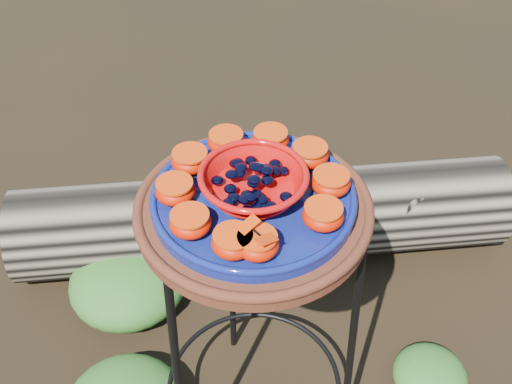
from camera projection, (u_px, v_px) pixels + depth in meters
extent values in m
cylinder|color=#492210|center=(254.00, 212.00, 1.12)|extent=(0.41, 0.41, 0.03)
cylinder|color=#070344|center=(254.00, 200.00, 1.10)|extent=(0.35, 0.35, 0.02)
ellipsoid|color=#A81D00|center=(257.00, 244.00, 0.98)|extent=(0.07, 0.07, 0.04)
ellipsoid|color=#A81D00|center=(323.00, 216.00, 1.03)|extent=(0.07, 0.07, 0.04)
ellipsoid|color=#A81D00|center=(331.00, 183.00, 1.09)|extent=(0.07, 0.07, 0.04)
ellipsoid|color=#A81D00|center=(310.00, 155.00, 1.14)|extent=(0.07, 0.07, 0.04)
ellipsoid|color=#A81D00|center=(271.00, 140.00, 1.17)|extent=(0.07, 0.07, 0.04)
ellipsoid|color=#A81D00|center=(226.00, 142.00, 1.17)|extent=(0.07, 0.07, 0.04)
ellipsoid|color=#A81D00|center=(190.00, 161.00, 1.13)|extent=(0.07, 0.07, 0.04)
ellipsoid|color=#A81D00|center=(175.00, 191.00, 1.07)|extent=(0.07, 0.07, 0.04)
ellipsoid|color=#A81D00|center=(190.00, 223.00, 1.02)|extent=(0.07, 0.07, 0.04)
ellipsoid|color=#A81D00|center=(233.00, 243.00, 0.98)|extent=(0.07, 0.07, 0.04)
ellipsoid|color=#306121|center=(430.00, 375.00, 1.64)|extent=(0.19, 0.19, 0.10)
ellipsoid|color=#306121|center=(128.00, 281.00, 1.82)|extent=(0.33, 0.33, 0.17)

